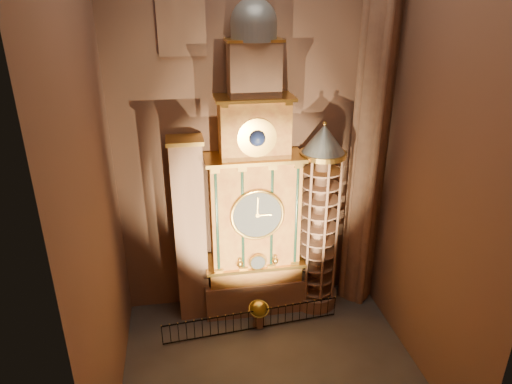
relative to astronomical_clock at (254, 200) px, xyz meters
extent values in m
plane|color=#383330|center=(0.00, -4.96, -6.68)|extent=(14.00, 14.00, 0.00)
plane|color=brown|center=(0.00, 1.04, 4.32)|extent=(22.00, 0.00, 22.00)
plane|color=brown|center=(-7.00, -4.96, 4.32)|extent=(0.00, 22.00, 22.00)
plane|color=brown|center=(7.00, -4.96, 4.32)|extent=(0.00, 22.00, 22.00)
cube|color=#8C634C|center=(0.00, 0.04, -5.68)|extent=(5.60, 2.20, 2.00)
cube|color=brown|center=(0.00, 0.04, -4.18)|extent=(5.00, 2.00, 1.00)
cube|color=gold|center=(0.00, -0.01, -3.63)|extent=(5.40, 2.30, 0.18)
cube|color=brown|center=(0.00, 0.04, -0.68)|extent=(4.60, 2.00, 6.00)
cylinder|color=black|center=(-2.05, -0.82, -0.68)|extent=(0.32, 0.32, 5.60)
cylinder|color=black|center=(-0.75, -0.82, -0.68)|extent=(0.32, 0.32, 5.60)
cylinder|color=black|center=(0.75, -0.82, -0.68)|extent=(0.32, 0.32, 5.60)
cylinder|color=black|center=(2.05, -0.82, -0.68)|extent=(0.32, 0.32, 5.60)
cube|color=gold|center=(0.00, -0.01, 2.37)|extent=(5.00, 2.25, 0.18)
cylinder|color=#2D3033|center=(0.00, -0.97, -0.38)|extent=(2.60, 0.12, 2.60)
torus|color=gold|center=(0.00, -1.02, -0.38)|extent=(2.80, 0.16, 2.80)
cylinder|color=gold|center=(0.00, -1.12, -3.08)|extent=(0.90, 0.10, 0.90)
sphere|color=gold|center=(-0.95, -1.07, -3.13)|extent=(0.36, 0.36, 0.36)
sphere|color=gold|center=(0.95, -1.07, -3.13)|extent=(0.36, 0.36, 0.36)
cube|color=brown|center=(0.00, 0.04, 3.82)|extent=(3.40, 1.80, 3.00)
sphere|color=#0C103E|center=(0.00, -0.87, 3.62)|extent=(0.80, 0.80, 0.80)
cube|color=gold|center=(0.00, -0.01, 5.37)|extent=(3.80, 2.00, 0.15)
cube|color=#8C634C|center=(0.00, 0.04, 6.62)|extent=(2.40, 1.60, 2.60)
sphere|color=slate|center=(0.00, 0.04, 8.72)|extent=(2.10, 2.10, 2.10)
cylinder|color=gold|center=(0.00, 0.04, 9.62)|extent=(0.14, 0.14, 0.80)
cube|color=#8C634C|center=(-3.40, 0.04, -1.68)|extent=(1.60, 1.40, 10.00)
cube|color=gold|center=(-3.40, -0.38, -3.68)|extent=(1.35, 0.10, 2.10)
cube|color=#491A13|center=(-3.40, -0.44, -3.68)|extent=(1.05, 0.04, 1.75)
cube|color=gold|center=(-3.40, -0.38, -1.08)|extent=(1.35, 0.10, 2.10)
cube|color=#491A13|center=(-3.40, -0.44, -1.08)|extent=(1.05, 0.04, 1.75)
cube|color=gold|center=(-3.40, -0.38, 1.52)|extent=(1.35, 0.10, 2.10)
cube|color=#491A13|center=(-3.40, -0.44, 1.52)|extent=(1.05, 0.04, 1.75)
cube|color=gold|center=(-3.40, 0.04, 3.42)|extent=(1.80, 1.60, 0.20)
cylinder|color=#8C634C|center=(3.50, -0.26, -6.28)|extent=(2.50, 2.50, 0.80)
cylinder|color=#8C634C|center=(3.50, -0.26, -1.78)|extent=(0.70, 0.70, 8.20)
cylinder|color=gold|center=(3.50, -0.26, 2.42)|extent=(2.40, 2.40, 0.25)
cone|color=slate|center=(3.50, -0.26, 3.22)|extent=(2.30, 2.30, 1.50)
sphere|color=gold|center=(3.50, -0.26, 4.02)|extent=(0.20, 0.20, 0.20)
cylinder|color=#8C634C|center=(6.10, 0.04, 4.32)|extent=(1.60, 1.60, 22.00)
cylinder|color=#8C634C|center=(6.90, 0.04, 4.32)|extent=(0.44, 0.44, 22.00)
cylinder|color=#8C634C|center=(5.30, 0.04, 4.32)|extent=(0.44, 0.44, 22.00)
cylinder|color=#8C634C|center=(6.10, 0.84, 4.32)|extent=(0.44, 0.44, 22.00)
cylinder|color=#8C634C|center=(6.10, -0.76, 4.32)|extent=(0.44, 0.44, 22.00)
cylinder|color=#8C634C|center=(-0.07, -1.84, -6.33)|extent=(0.60, 0.60, 0.70)
sphere|color=gold|center=(-0.07, -1.84, -5.53)|extent=(0.90, 0.90, 0.90)
torus|color=gold|center=(-0.07, -1.84, -5.53)|extent=(1.15, 1.09, 0.48)
cube|color=black|center=(-0.46, -2.11, -5.46)|extent=(9.41, 0.87, 0.05)
cube|color=black|center=(-0.46, -2.11, -6.57)|extent=(9.41, 0.87, 0.05)
camera|label=1|loc=(-3.56, -21.38, 9.83)|focal=32.00mm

